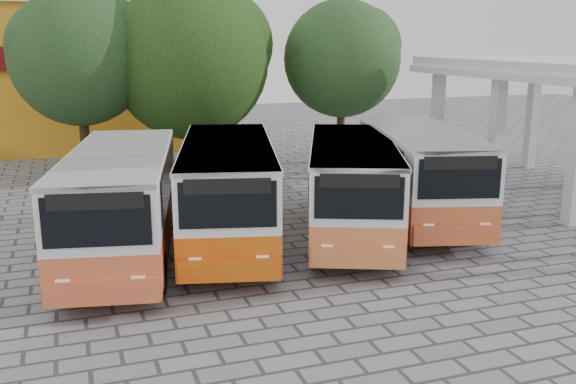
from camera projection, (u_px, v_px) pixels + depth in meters
name	position (u px, v px, depth m)	size (l,w,h in m)	color
ground	(390.00, 268.00, 17.79)	(90.00, 90.00, 0.00)	slate
shophouse_block	(12.00, 74.00, 37.19)	(20.40, 10.40, 8.30)	#C57B14
bus_far_left	(121.00, 198.00, 18.15)	(4.29, 9.11, 3.14)	#E25F32
bus_centre_left	(228.00, 186.00, 19.55)	(4.65, 9.20, 3.15)	#DD5407
bus_centre_right	(352.00, 182.00, 20.39)	(5.58, 9.06, 3.05)	orange
bus_far_right	(418.00, 167.00, 22.33)	(4.91, 9.30, 3.17)	#DB5C2D
tree_left	(80.00, 53.00, 28.23)	(6.35, 6.04, 8.42)	#3C2C16
tree_middle	(191.00, 55.00, 29.58)	(7.67, 7.31, 8.87)	#402C16
tree_right	(343.00, 55.00, 31.83)	(6.09, 5.80, 8.12)	#4B3218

